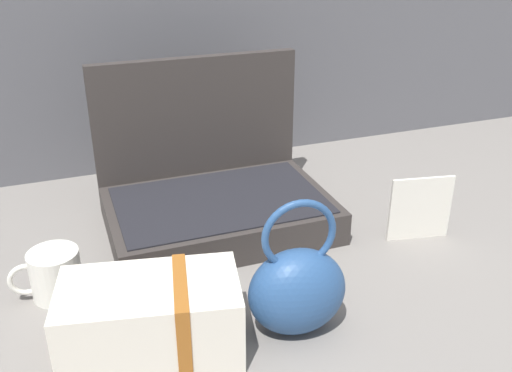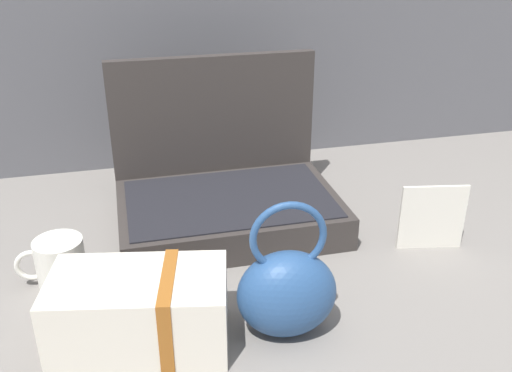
% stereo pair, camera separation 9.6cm
% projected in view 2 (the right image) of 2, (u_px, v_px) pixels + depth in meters
% --- Properties ---
extents(ground_plane, '(6.00, 6.00, 0.00)m').
position_uv_depth(ground_plane, '(259.00, 271.00, 1.06)').
color(ground_plane, slate).
extents(open_suitcase, '(0.45, 0.32, 0.33)m').
position_uv_depth(open_suitcase, '(225.00, 189.00, 1.21)').
color(open_suitcase, '#332D2B').
rests_on(open_suitcase, ground_plane).
extents(teal_pouch_handbag, '(0.16, 0.12, 0.23)m').
position_uv_depth(teal_pouch_handbag, '(290.00, 290.00, 0.87)').
color(teal_pouch_handbag, '#284C7F').
rests_on(teal_pouch_handbag, ground_plane).
extents(cream_toiletry_bag, '(0.29, 0.19, 0.12)m').
position_uv_depth(cream_toiletry_bag, '(142.00, 311.00, 0.86)').
color(cream_toiletry_bag, silver).
rests_on(cream_toiletry_bag, ground_plane).
extents(coffee_mug, '(0.12, 0.09, 0.09)m').
position_uv_depth(coffee_mug, '(59.00, 262.00, 1.01)').
color(coffee_mug, silver).
rests_on(coffee_mug, ground_plane).
extents(info_card_left, '(0.13, 0.03, 0.13)m').
position_uv_depth(info_card_left, '(431.00, 216.00, 1.11)').
color(info_card_left, silver).
rests_on(info_card_left, ground_plane).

